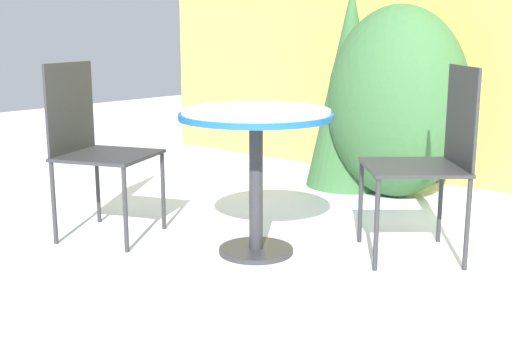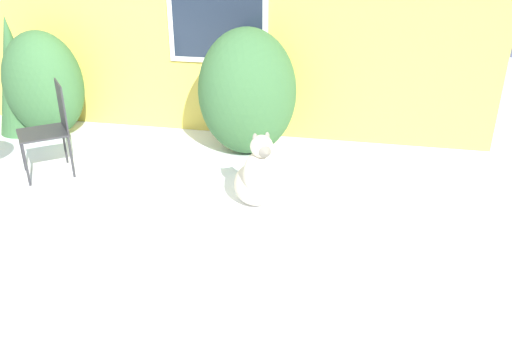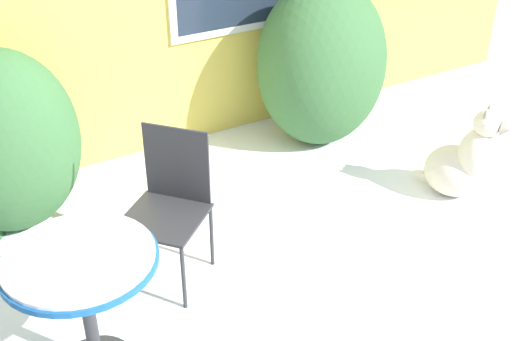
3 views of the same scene
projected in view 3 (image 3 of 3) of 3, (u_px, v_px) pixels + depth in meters
ground_plane at (306, 290)px, 3.95m from camera, size 16.00×16.00×0.00m
shrub_left at (5, 143)px, 4.23m from camera, size 0.99×0.79×1.30m
shrub_middle at (322, 63)px, 5.31m from camera, size 1.10×1.03×1.42m
patio_table at (82, 276)px, 3.13m from camera, size 0.77×0.77×0.74m
patio_chair_near_table at (169, 201)px, 3.86m from camera, size 0.65×0.65×0.95m
dog at (463, 163)px, 4.75m from camera, size 0.57×0.61×0.75m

